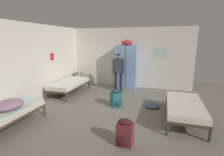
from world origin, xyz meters
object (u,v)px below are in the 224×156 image
Objects in this scene: bed_left_front at (2,114)px; bed_right at (185,106)px; bed_left_rear at (69,84)px; person_traveler at (118,69)px; water_bottle at (77,71)px; lotion_bottle at (79,72)px; bedding_heap at (9,105)px; shelf_unit at (79,78)px; backpack_teal at (116,99)px; backpack_maroon at (125,133)px; clothes_pile_denim at (152,106)px; locker_bank at (127,66)px.

bed_right is at bearing 23.23° from bed_left_front.
bed_left_rear is 1.23× the size of person_traveler.
bed_left_rear is 9.02× the size of water_bottle.
water_bottle reaches higher than lotion_bottle.
bed_left_front is 2.78× the size of bedding_heap.
shelf_unit is 1.28m from bed_left_rear.
backpack_maroon is at bearing -69.78° from backpack_teal.
person_traveler is 3.17× the size of clothes_pile_denim.
lotion_bottle is 3.89m from clothes_pile_denim.
bed_right is 1.23× the size of person_traveler.
backpack_teal is (0.17, -2.23, -0.71)m from locker_bank.
locker_bank is 1.34× the size of person_traveler.
lotion_bottle is (-0.18, 1.22, 0.27)m from bed_left_rear.
lotion_bottle is at bearing 92.47° from bed_left_front.
locker_bank is 11.89× the size of lotion_bottle.
lotion_bottle reaches higher than bedding_heap.
water_bottle is 5.14m from backpack_maroon.
water_bottle is at bearing 128.53° from backpack_maroon.
backpack_teal is at bearing -85.63° from locker_bank.
backpack_maroon is (3.11, -3.99, -0.09)m from shelf_unit.
backpack_teal is at bearing -20.25° from bed_left_rear.
water_bottle is (-0.47, 4.14, 0.06)m from bedding_heap.
shelf_unit is 1.04× the size of backpack_teal.
bed_right and bed_left_rear have the same top height.
bedding_heap reaches higher than clothes_pile_denim.
bed_right is 1.97m from backpack_maroon.
bed_right is (2.12, -2.63, -0.59)m from locker_bank.
bed_left_front is 4.07m from clothes_pile_denim.
shelf_unit is at bearing 150.55° from bed_right.
water_bottle is (-0.33, 4.23, 0.28)m from bed_left_front.
bed_right is (4.10, 1.76, 0.00)m from bed_left_front.
bedding_heap is at bearing -87.26° from bed_left_rear.
bed_left_rear is (0.00, 2.96, 0.00)m from bed_left_front.
water_bottle reaches higher than bed_left_front.
bedding_heap reaches higher than bed_right.
backpack_teal is at bearing -39.85° from water_bottle.
person_traveler is (-2.32, 2.02, 0.55)m from bed_right.
bed_left_front is at bearing -175.49° from backpack_maroon.
shelf_unit is at bearing 95.36° from bedding_heap.
bed_right is at bearing -29.45° from shelf_unit.
bed_left_rear is at bearing 163.68° from bed_right.
locker_bank is 3.63× the size of shelf_unit.
water_bottle is (-0.08, 0.02, 0.32)m from shelf_unit.
shelf_unit reaches higher than backpack_teal.
bed_left_rear is (0.25, -1.26, 0.04)m from shelf_unit.
bed_right is 9.02× the size of water_bottle.
person_traveler reaches higher than backpack_teal.
bed_left_front is at bearing -114.23° from locker_bank.
backpack_teal is at bearing -77.17° from person_traveler.
clothes_pile_denim is at bearing -42.48° from person_traveler.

